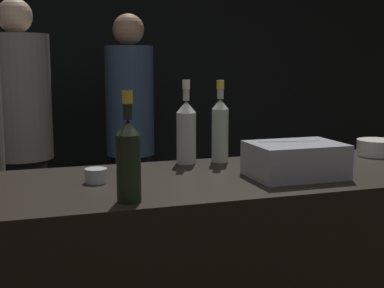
{
  "coord_description": "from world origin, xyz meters",
  "views": [
    {
      "loc": [
        -0.61,
        -1.47,
        1.46
      ],
      "look_at": [
        0.0,
        0.38,
        1.14
      ],
      "focal_mm": 50.0,
      "sensor_mm": 36.0,
      "label": 1
    }
  ],
  "objects": [
    {
      "name": "person_in_hoodie",
      "position": [
        0.12,
        2.1,
        0.99
      ],
      "size": [
        0.33,
        0.33,
        1.75
      ],
      "rotation": [
        0.0,
        0.0,
        -2.17
      ],
      "color": "black",
      "rests_on": "ground_plane"
    },
    {
      "name": "champagne_bottle",
      "position": [
        -0.3,
        0.09,
        1.16
      ],
      "size": [
        0.08,
        0.08,
        0.34
      ],
      "color": "black",
      "rests_on": "bar_counter"
    },
    {
      "name": "ice_bin_with_bottles",
      "position": [
        0.36,
        0.25,
        1.09
      ],
      "size": [
        0.33,
        0.24,
        0.13
      ],
      "color": "#9EA0A5",
      "rests_on": "bar_counter"
    },
    {
      "name": "person_grey_polo",
      "position": [
        -0.6,
        1.97,
        1.01
      ],
      "size": [
        0.39,
        0.39,
        1.82
      ],
      "rotation": [
        0.0,
        0.0,
        1.25
      ],
      "color": "black",
      "rests_on": "ground_plane"
    },
    {
      "name": "candle_votive",
      "position": [
        -0.36,
        0.38,
        1.05
      ],
      "size": [
        0.08,
        0.08,
        0.05
      ],
      "color": "silver",
      "rests_on": "bar_counter"
    },
    {
      "name": "rose_wine_bottle",
      "position": [
        0.2,
        0.61,
        1.17
      ],
      "size": [
        0.07,
        0.07,
        0.34
      ],
      "color": "#9EA899",
      "rests_on": "bar_counter"
    },
    {
      "name": "white_wine_bottle",
      "position": [
        0.05,
        0.62,
        1.17
      ],
      "size": [
        0.08,
        0.08,
        0.35
      ],
      "color": "#B2B7AD",
      "rests_on": "bar_counter"
    },
    {
      "name": "bowl_white",
      "position": [
        0.93,
        0.53,
        1.06
      ],
      "size": [
        0.17,
        0.17,
        0.07
      ],
      "color": "silver",
      "rests_on": "bar_counter"
    },
    {
      "name": "wall_back_chalkboard",
      "position": [
        0.0,
        2.82,
        1.4
      ],
      "size": [
        6.4,
        0.06,
        2.8
      ],
      "color": "black",
      "rests_on": "ground_plane"
    }
  ]
}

